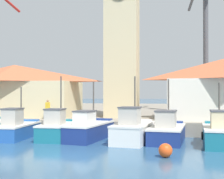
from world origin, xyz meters
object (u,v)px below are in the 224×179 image
fishing_boat_mid_right (133,130)px  port_crane_far (205,55)px  warehouse_left (14,90)px  mooring_buoy (165,150)px  fishing_boat_center (90,129)px  clock_tower (122,28)px  fishing_boat_right_inner (167,131)px  dock_worker_near_tower (48,109)px  fishing_boat_left_inner (17,128)px  fishing_boat_mid_left (58,129)px  fishing_boat_right_outer (220,133)px

fishing_boat_mid_right → port_crane_far: port_crane_far is taller
warehouse_left → mooring_buoy: size_ratio=17.60×
fishing_boat_center → clock_tower: size_ratio=0.32×
warehouse_left → mooring_buoy: (14.47, -11.80, -3.18)m
fishing_boat_mid_right → mooring_buoy: 4.83m
fishing_boat_right_inner → port_crane_far: 16.97m
port_crane_far → dock_worker_near_tower: 18.96m
fishing_boat_left_inner → fishing_boat_mid_left: bearing=0.7°
fishing_boat_mid_left → fishing_boat_center: bearing=6.3°
clock_tower → fishing_boat_mid_right: bearing=-76.4°
fishing_boat_center → warehouse_left: warehouse_left is taller
port_crane_far → fishing_boat_right_inner: bearing=-104.9°
fishing_boat_right_outer → warehouse_left: warehouse_left is taller
dock_worker_near_tower → mooring_buoy: bearing=-40.5°
fishing_boat_right_inner → mooring_buoy: bearing=-90.4°
fishing_boat_right_inner → dock_worker_near_tower: size_ratio=3.20×
fishing_boat_left_inner → fishing_boat_mid_right: bearing=-3.0°
fishing_boat_mid_left → fishing_boat_mid_right: bearing=-5.2°
fishing_boat_right_outer → mooring_buoy: (-3.23, -4.15, -0.40)m
fishing_boat_center → fishing_boat_right_inner: bearing=0.8°
fishing_boat_mid_right → fishing_boat_center: bearing=166.8°
fishing_boat_mid_left → dock_worker_near_tower: bearing=122.5°
fishing_boat_mid_left → fishing_boat_right_outer: fishing_boat_mid_left is taller
clock_tower → dock_worker_near_tower: size_ratio=10.39×
fishing_boat_left_inner → fishing_boat_center: size_ratio=0.93×
fishing_boat_left_inner → fishing_boat_right_outer: fishing_boat_right_outer is taller
fishing_boat_mid_left → fishing_boat_right_inner: size_ratio=0.85×
fishing_boat_center → dock_worker_near_tower: size_ratio=3.28×
fishing_boat_center → clock_tower: bearing=80.5°
warehouse_left → fishing_boat_left_inner: bearing=-60.6°
fishing_boat_center → warehouse_left: bearing=143.7°
fishing_boat_center → fishing_boat_right_inner: 5.28m
fishing_boat_center → port_crane_far: port_crane_far is taller
fishing_boat_mid_left → fishing_boat_right_inner: 7.47m
port_crane_far → mooring_buoy: 21.73m
fishing_boat_right_inner → dock_worker_near_tower: 10.21m
fishing_boat_left_inner → mooring_buoy: 11.52m
fishing_boat_mid_left → fishing_boat_right_inner: (7.46, 0.32, -0.03)m
fishing_boat_center → fishing_boat_mid_left: bearing=-173.7°
fishing_boat_mid_left → port_crane_far: 20.31m
fishing_boat_right_outer → port_crane_far: 17.36m
fishing_boat_mid_right → port_crane_far: size_ratio=0.26×
fishing_boat_center → fishing_boat_right_outer: (8.47, -0.87, 0.03)m
clock_tower → fishing_boat_center: bearing=-99.5°
port_crane_far → warehouse_left: bearing=-155.7°
fishing_boat_right_outer → mooring_buoy: size_ratio=6.89×
fishing_boat_left_inner → warehouse_left: (-3.98, 7.06, 2.82)m
fishing_boat_center → clock_tower: 11.01m
fishing_boat_mid_left → fishing_boat_right_outer: (10.65, -0.63, 0.02)m
fishing_boat_right_inner → dock_worker_near_tower: fishing_boat_right_inner is taller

